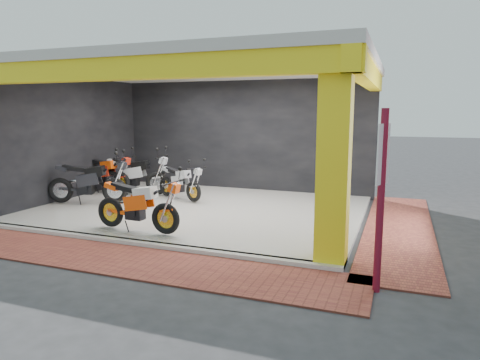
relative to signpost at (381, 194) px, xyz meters
name	(u,v)px	position (x,y,z in m)	size (l,w,h in m)	color
ground	(159,231)	(-4.53, 1.61, -1.41)	(80.00, 80.00, 0.00)	#2D2D30
showroom_floor	(200,209)	(-4.53, 3.61, -1.36)	(8.00, 6.00, 0.10)	white
showroom_ceiling	(198,68)	(-4.53, 3.61, 2.19)	(8.40, 6.40, 0.20)	beige
back_wall	(242,137)	(-4.53, 6.71, 0.34)	(8.20, 0.20, 3.50)	black
left_wall	(69,140)	(-8.63, 3.61, 0.34)	(0.20, 6.20, 3.50)	black
corner_column	(334,161)	(-0.78, 0.86, 0.34)	(0.50, 0.50, 3.50)	yellow
header_beam_front	(125,69)	(-4.53, 0.61, 1.89)	(8.40, 0.30, 0.40)	yellow
header_beam_right	(368,75)	(-0.53, 3.61, 1.89)	(0.30, 6.40, 0.40)	yellow
floor_kerb	(131,243)	(-4.53, 0.59, -1.36)	(8.00, 0.20, 0.10)	white
paver_front	(105,257)	(-4.53, -0.19, -1.40)	(9.00, 1.40, 0.03)	#9C4633
paver_right	(399,228)	(0.27, 3.61, -1.40)	(1.40, 7.00, 0.03)	#9C4633
signpost	(381,194)	(0.00, 0.00, 0.00)	(0.15, 0.34, 2.58)	maroon
moto_hero	(165,203)	(-4.07, 1.11, -0.67)	(2.12, 0.78, 1.29)	#FF500A
moto_row_a	(193,182)	(-4.96, 4.09, -0.74)	(1.88, 0.70, 1.15)	#A9ACB1
moto_row_b	(114,179)	(-6.83, 3.18, -0.62)	(2.25, 0.83, 1.38)	black
moto_row_c	(121,172)	(-7.44, 4.31, -0.63)	(2.23, 0.82, 1.36)	red
moto_row_d	(156,172)	(-6.42, 4.60, -0.62)	(2.26, 0.84, 1.38)	#B2B5BA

